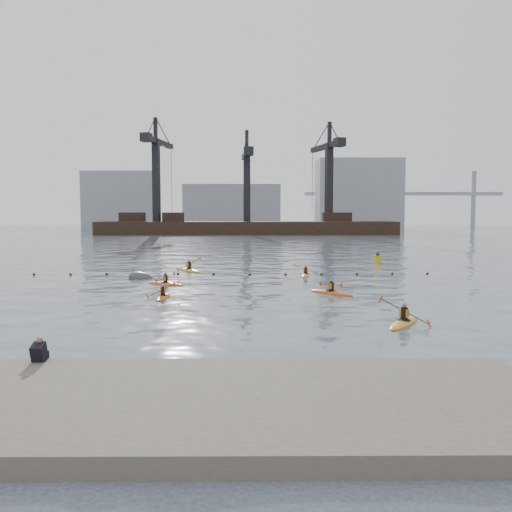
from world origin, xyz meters
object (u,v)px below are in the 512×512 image
Objects in this scene: kayaker_0 at (163,296)px; kayaker_5 at (189,270)px; kayaker_1 at (404,322)px; kayaker_3 at (306,274)px; kayaker_4 at (331,292)px; kayaker_2 at (166,283)px; mooring_buoy at (141,278)px; nav_buoy at (377,259)px.

kayaker_5 is at bearing 94.39° from kayaker_0.
kayaker_1 is 1.10× the size of kayaker_3.
kayaker_1 is (12.46, -7.85, 0.02)m from kayaker_0.
kayaker_3 is 10.10m from kayaker_4.
kayaker_0 is 6.19m from kayaker_2.
kayaker_2 reaches higher than mooring_buoy.
kayaker_2 is at bearing 101.30° from kayaker_0.
kayaker_5 reaches higher than kayaker_4.
kayaker_5 is at bearing 171.51° from kayaker_3.
kayaker_1 is 2.40× the size of nav_buoy.
kayaker_1 is 1.16× the size of kayaker_4.
mooring_buoy is at bearing 63.94° from kayaker_2.
kayaker_3 is at bearing -128.75° from nav_buoy.
kayaker_1 is at bearing -106.45° from kayaker_2.
kayaker_2 is (-13.28, 13.99, -0.01)m from kayaker_1.
nav_buoy is at bearing -154.51° from kayaker_4.
kayaker_3 is 0.91× the size of kayaker_5.
kayaker_1 is 30.62m from nav_buoy.
kayaker_3 is at bearing 53.81° from kayaker_0.
kayaker_4 is 2.07× the size of nav_buoy.
kayaker_1 reaches higher than kayaker_2.
kayaker_0 is 0.91× the size of kayaker_5.
kayaker_5 is (-10.04, 3.61, 0.02)m from kayaker_3.
nav_buoy reaches higher than mooring_buoy.
kayaker_3 is 1.05× the size of kayaker_4.
kayaker_1 is 23.72m from mooring_buoy.
kayaker_2 is 1.06× the size of kayaker_4.
kayaker_2 is 2.18× the size of nav_buoy.
kayaker_5 is at bearing -159.68° from nav_buoy.
mooring_buoy is (-2.50, 3.72, -0.10)m from kayaker_2.
kayaker_2 is at bearing -139.80° from nav_buoy.
kayaker_1 reaches higher than nav_buoy.
kayaker_2 is 1.51× the size of mooring_buoy.
nav_buoy is at bearing -14.81° from kayaker_5.
kayaker_0 is 0.90× the size of kayaker_1.
kayaker_5 is (0.63, 9.27, 0.01)m from kayaker_2.
kayaker_5 is (-10.67, 13.69, 0.01)m from kayaker_4.
kayaker_4 reaches higher than kayaker_2.
kayaker_4 is 21.91m from nav_buoy.
nav_buoy is (18.40, 6.81, 0.32)m from kayaker_5.
kayaker_3 is at bearing 129.77° from kayaker_1.
kayaker_0 is at bearing 179.96° from kayaker_1.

